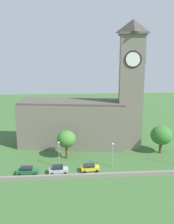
# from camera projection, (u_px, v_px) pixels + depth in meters

# --- Properties ---
(ground_plane) EXTENTS (200.00, 200.00, 0.00)m
(ground_plane) POSITION_uv_depth(u_px,v_px,m) (86.00, 148.00, 69.69)
(ground_plane) COLOR #3D6633
(church) EXTENTS (35.81, 14.89, 34.96)m
(church) POSITION_uv_depth(u_px,v_px,m) (87.00, 114.00, 70.28)
(church) COLOR slate
(church) RESTS_ON ground
(quay_barrier) EXTENTS (43.98, 0.70, 0.95)m
(quay_barrier) POSITION_uv_depth(u_px,v_px,m) (92.00, 176.00, 53.04)
(quay_barrier) COLOR gray
(quay_barrier) RESTS_ON ground
(car_green) EXTENTS (4.73, 2.20, 1.69)m
(car_green) POSITION_uv_depth(u_px,v_px,m) (27.00, 170.00, 54.56)
(car_green) COLOR #1E6B38
(car_green) RESTS_ON ground
(car_silver) EXTENTS (4.34, 2.27, 1.87)m
(car_silver) POSITION_uv_depth(u_px,v_px,m) (58.00, 170.00, 54.84)
(car_silver) COLOR silver
(car_silver) RESTS_ON ground
(car_yellow) EXTENTS (4.32, 2.32, 1.68)m
(car_yellow) POSITION_uv_depth(u_px,v_px,m) (90.00, 168.00, 55.97)
(car_yellow) COLOR gold
(car_yellow) RESTS_ON ground
(streetlamp_west_mid) EXTENTS (0.44, 0.44, 6.31)m
(streetlamp_west_mid) POSITION_uv_depth(u_px,v_px,m) (59.00, 150.00, 57.27)
(streetlamp_west_mid) COLOR #9EA0A5
(streetlamp_west_mid) RESTS_ON ground
(streetlamp_central) EXTENTS (0.44, 0.44, 5.97)m
(streetlamp_central) POSITION_uv_depth(u_px,v_px,m) (113.00, 151.00, 57.33)
(streetlamp_central) COLOR #9EA0A5
(streetlamp_central) RESTS_ON ground
(tree_riverside_east) EXTENTS (4.77, 4.77, 7.35)m
(tree_riverside_east) POSITION_uv_depth(u_px,v_px,m) (66.00, 139.00, 62.04)
(tree_riverside_east) COLOR brown
(tree_riverside_east) RESTS_ON ground
(tree_riverside_west) EXTENTS (5.66, 5.66, 7.55)m
(tree_riverside_west) POSITION_uv_depth(u_px,v_px,m) (161.00, 135.00, 65.51)
(tree_riverside_west) COLOR brown
(tree_riverside_west) RESTS_ON ground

